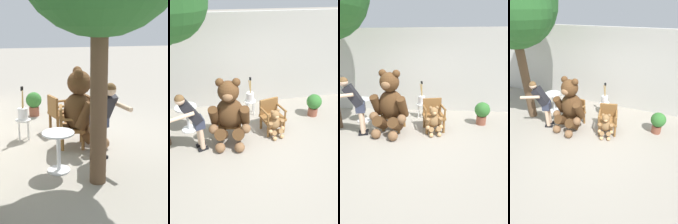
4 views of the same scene
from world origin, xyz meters
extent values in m
plane|color=gray|center=(0.00, 0.00, 0.00)|extent=(60.00, 60.00, 0.00)
cube|color=beige|center=(0.00, 2.40, 1.40)|extent=(10.00, 0.16, 2.80)
cube|color=brown|center=(-0.56, 0.63, 0.41)|extent=(0.64, 0.61, 0.07)
cylinder|color=brown|center=(-0.82, 0.46, 0.18)|extent=(0.07, 0.07, 0.37)
cylinder|color=brown|center=(-0.37, 0.38, 0.18)|extent=(0.07, 0.07, 0.37)
cylinder|color=brown|center=(-0.75, 0.88, 0.18)|extent=(0.07, 0.07, 0.37)
cylinder|color=brown|center=(-0.30, 0.79, 0.18)|extent=(0.07, 0.07, 0.37)
cube|color=brown|center=(-0.52, 0.86, 0.65)|extent=(0.52, 0.15, 0.42)
cylinder|color=brown|center=(-0.81, 0.67, 0.66)|extent=(0.14, 0.48, 0.06)
cylinder|color=brown|center=(-0.84, 0.47, 0.55)|extent=(0.05, 0.05, 0.22)
cylinder|color=brown|center=(-0.31, 0.58, 0.66)|extent=(0.14, 0.48, 0.06)
cylinder|color=brown|center=(-0.35, 0.38, 0.55)|extent=(0.05, 0.05, 0.22)
cube|color=brown|center=(0.56, 0.63, 0.41)|extent=(0.67, 0.64, 0.07)
cylinder|color=brown|center=(0.39, 0.37, 0.18)|extent=(0.07, 0.07, 0.37)
cylinder|color=brown|center=(0.83, 0.48, 0.18)|extent=(0.07, 0.07, 0.37)
cylinder|color=brown|center=(0.29, 0.78, 0.18)|extent=(0.07, 0.07, 0.37)
cylinder|color=brown|center=(0.73, 0.89, 0.18)|extent=(0.07, 0.07, 0.37)
cube|color=brown|center=(0.51, 0.85, 0.65)|extent=(0.52, 0.18, 0.42)
cylinder|color=brown|center=(0.32, 0.57, 0.66)|extent=(0.17, 0.48, 0.06)
cylinder|color=brown|center=(0.37, 0.37, 0.55)|extent=(0.05, 0.05, 0.22)
cylinder|color=brown|center=(0.80, 0.69, 0.66)|extent=(0.17, 0.48, 0.06)
cylinder|color=brown|center=(0.85, 0.48, 0.55)|extent=(0.05, 0.05, 0.22)
ellipsoid|color=#4C3019|center=(-0.56, 0.51, 0.76)|extent=(0.77, 0.69, 0.78)
sphere|color=#4C3019|center=(-0.57, 0.47, 1.36)|extent=(0.50, 0.50, 0.50)
ellipsoid|color=brown|center=(-0.60, 0.26, 1.32)|extent=(0.26, 0.22, 0.18)
sphere|color=black|center=(-0.60, 0.26, 1.33)|extent=(0.07, 0.07, 0.07)
sphere|color=#4C3019|center=(-0.75, 0.53, 1.57)|extent=(0.20, 0.20, 0.20)
sphere|color=#4C3019|center=(-0.38, 0.46, 1.57)|extent=(0.20, 0.20, 0.20)
cylinder|color=#4C3019|center=(-0.94, 0.45, 0.76)|extent=(0.30, 0.47, 0.59)
sphere|color=brown|center=(-0.99, 0.29, 0.50)|extent=(0.23, 0.23, 0.23)
cylinder|color=#4C3019|center=(-0.22, 0.32, 0.76)|extent=(0.30, 0.47, 0.59)
sphere|color=brown|center=(-0.23, 0.16, 0.50)|extent=(0.23, 0.23, 0.23)
cylinder|color=#4C3019|center=(-0.82, 0.26, 0.33)|extent=(0.37, 0.53, 0.46)
sphere|color=brown|center=(-0.88, 0.04, 0.12)|extent=(0.25, 0.25, 0.25)
cylinder|color=#4C3019|center=(-0.41, 0.19, 0.33)|extent=(0.37, 0.53, 0.46)
sphere|color=brown|center=(-0.43, -0.05, 0.12)|extent=(0.25, 0.25, 0.25)
ellipsoid|color=olive|center=(0.56, 0.45, 0.35)|extent=(0.36, 0.33, 0.36)
sphere|color=olive|center=(0.56, 0.43, 0.62)|extent=(0.23, 0.23, 0.23)
ellipsoid|color=tan|center=(0.59, 0.34, 0.60)|extent=(0.12, 0.11, 0.08)
sphere|color=black|center=(0.59, 0.34, 0.61)|extent=(0.03, 0.03, 0.03)
sphere|color=olive|center=(0.48, 0.42, 0.72)|extent=(0.09, 0.09, 0.09)
sphere|color=olive|center=(0.64, 0.46, 0.72)|extent=(0.09, 0.09, 0.09)
cylinder|color=olive|center=(0.41, 0.35, 0.35)|extent=(0.15, 0.22, 0.27)
sphere|color=tan|center=(0.42, 0.28, 0.23)|extent=(0.11, 0.11, 0.11)
cylinder|color=olive|center=(0.74, 0.43, 0.35)|extent=(0.15, 0.22, 0.27)
sphere|color=tan|center=(0.76, 0.36, 0.23)|extent=(0.11, 0.11, 0.11)
cylinder|color=olive|center=(0.50, 0.30, 0.15)|extent=(0.18, 0.25, 0.21)
sphere|color=tan|center=(0.51, 0.19, 0.06)|extent=(0.11, 0.11, 0.11)
cylinder|color=olive|center=(0.68, 0.34, 0.15)|extent=(0.18, 0.25, 0.21)
sphere|color=tan|center=(0.72, 0.24, 0.06)|extent=(0.11, 0.11, 0.11)
cube|color=black|center=(-1.33, 0.36, 0.03)|extent=(0.26, 0.16, 0.06)
cylinder|color=beige|center=(-1.33, 0.36, 0.47)|extent=(0.12, 0.12, 0.82)
cube|color=black|center=(-1.28, 0.19, 0.03)|extent=(0.26, 0.16, 0.06)
cylinder|color=beige|center=(-1.28, 0.19, 0.47)|extent=(0.12, 0.12, 0.82)
cube|color=#33384C|center=(-1.31, 0.27, 0.75)|extent=(0.30, 0.35, 0.24)
cube|color=black|center=(-1.43, 0.23, 1.06)|extent=(0.51, 0.44, 0.57)
sphere|color=beige|center=(-1.60, 0.18, 1.40)|extent=(0.21, 0.21, 0.21)
sphere|color=brown|center=(-1.60, 0.18, 1.42)|extent=(0.21, 0.21, 0.21)
cylinder|color=beige|center=(-1.61, -0.03, 1.11)|extent=(0.56, 0.25, 0.12)
cylinder|color=beige|center=(-1.49, 0.41, 0.94)|extent=(0.22, 0.14, 0.51)
cylinder|color=white|center=(0.14, 1.59, 0.45)|extent=(0.34, 0.34, 0.03)
cylinder|color=white|center=(0.24, 1.68, 0.22)|extent=(0.04, 0.04, 0.43)
cylinder|color=white|center=(0.04, 1.68, 0.22)|extent=(0.04, 0.04, 0.43)
cylinder|color=white|center=(0.24, 1.49, 0.22)|extent=(0.04, 0.04, 0.43)
cylinder|color=white|center=(0.04, 1.49, 0.22)|extent=(0.04, 0.04, 0.43)
cylinder|color=white|center=(0.14, 1.59, 0.59)|extent=(0.22, 0.22, 0.26)
cylinder|color=tan|center=(0.14, 1.57, 0.83)|extent=(0.10, 0.03, 0.58)
cylinder|color=black|center=(0.14, 1.57, 1.16)|extent=(0.05, 0.04, 0.09)
cylinder|color=tan|center=(0.16, 1.58, 0.82)|extent=(0.03, 0.05, 0.57)
cylinder|color=black|center=(0.16, 1.58, 1.15)|extent=(0.04, 0.05, 0.08)
cylinder|color=tan|center=(0.15, 1.58, 0.83)|extent=(0.04, 0.06, 0.58)
cylinder|color=black|center=(0.15, 1.58, 1.16)|extent=(0.05, 0.05, 0.08)
cylinder|color=silver|center=(-1.65, 1.12, 0.70)|extent=(0.56, 0.56, 0.03)
cylinder|color=silver|center=(-1.65, 1.12, 0.34)|extent=(0.07, 0.07, 0.69)
cylinder|color=silver|center=(-1.65, 1.12, 0.01)|extent=(0.40, 0.40, 0.03)
cylinder|color=brown|center=(1.98, 1.15, 0.13)|extent=(0.28, 0.28, 0.26)
sphere|color=#33702D|center=(1.98, 1.15, 0.46)|extent=(0.44, 0.44, 0.44)
camera|label=1|loc=(-6.61, 2.01, 2.48)|focal=50.00mm
camera|label=2|loc=(-0.90, -4.03, 3.52)|focal=35.00mm
camera|label=3|loc=(0.63, -3.82, 2.14)|focal=28.00mm
camera|label=4|loc=(1.74, -3.57, 3.36)|focal=28.00mm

